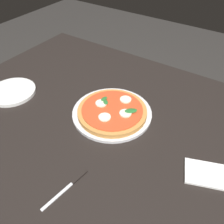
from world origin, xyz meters
TOP-DOWN VIEW (x-y plane):
  - ground_plane at (0.00, 0.00)m, footprint 6.00×6.00m
  - dining_table at (0.00, 0.00)m, footprint 1.42×1.03m
  - serving_tray at (0.03, -0.05)m, footprint 0.31×0.31m
  - pizza at (0.02, -0.05)m, footprint 0.26×0.26m
  - plate_white at (0.46, 0.07)m, footprint 0.20×0.20m
  - napkin at (-0.36, 0.02)m, footprint 0.15×0.13m
  - knife at (-0.05, 0.27)m, footprint 0.03×0.17m

SIDE VIEW (x-z plane):
  - ground_plane at x=0.00m, z-range 0.00..0.00m
  - dining_table at x=0.00m, z-range 0.28..1.04m
  - knife at x=-0.05m, z-range 0.75..0.76m
  - napkin at x=-0.36m, z-range 0.75..0.76m
  - serving_tray at x=0.03m, z-range 0.75..0.77m
  - plate_white at x=0.46m, z-range 0.75..0.77m
  - pizza at x=0.02m, z-range 0.76..0.79m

